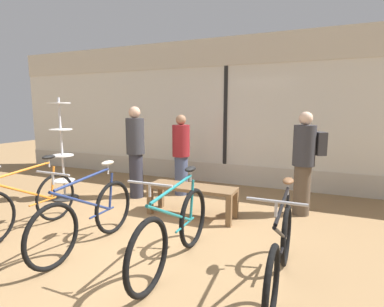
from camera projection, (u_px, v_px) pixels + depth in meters
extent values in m
plane|color=#99754C|center=(140.00, 248.00, 3.69)|extent=(24.00, 24.00, 0.00)
cube|color=beige|center=(225.00, 173.00, 6.81)|extent=(12.00, 0.08, 0.45)
cube|color=silver|center=(226.00, 116.00, 6.62)|extent=(12.00, 0.04, 2.15)
cube|color=beige|center=(227.00, 51.00, 6.41)|extent=(12.00, 0.08, 0.60)
cube|color=black|center=(225.00, 116.00, 6.59)|extent=(0.08, 0.02, 2.15)
torus|color=black|center=(56.00, 197.00, 4.57)|extent=(0.04, 0.72, 0.72)
cylinder|color=orange|center=(22.00, 191.00, 4.03)|extent=(0.03, 0.96, 0.51)
cylinder|color=orange|center=(53.00, 182.00, 4.49)|extent=(0.03, 0.11, 0.49)
cylinder|color=orange|center=(22.00, 171.00, 4.01)|extent=(0.03, 0.88, 0.10)
cylinder|color=orange|center=(43.00, 201.00, 4.36)|extent=(0.03, 0.46, 0.03)
cylinder|color=#B2B2B7|center=(49.00, 162.00, 4.41)|extent=(0.02, 0.02, 0.14)
ellipsoid|color=black|center=(49.00, 157.00, 4.40)|extent=(0.11, 0.22, 0.06)
torus|color=black|center=(113.00, 207.00, 4.09)|extent=(0.05, 0.72, 0.72)
torus|color=black|center=(52.00, 236.00, 3.17)|extent=(0.05, 0.72, 0.72)
cylinder|color=navy|center=(83.00, 202.00, 3.56)|extent=(0.03, 0.95, 0.51)
cylinder|color=navy|center=(111.00, 191.00, 4.02)|extent=(0.03, 0.11, 0.49)
cylinder|color=navy|center=(84.00, 179.00, 3.54)|extent=(0.03, 0.88, 0.10)
cylinder|color=navy|center=(102.00, 212.00, 3.89)|extent=(0.03, 0.46, 0.03)
cylinder|color=#B2B2B7|center=(108.00, 169.00, 3.94)|extent=(0.02, 0.02, 0.14)
ellipsoid|color=#B2A893|center=(108.00, 163.00, 3.93)|extent=(0.11, 0.22, 0.06)
cylinder|color=#B2B2B7|center=(53.00, 179.00, 3.13)|extent=(0.02, 0.02, 0.12)
cylinder|color=#ADADB2|center=(53.00, 173.00, 3.12)|extent=(0.46, 0.02, 0.02)
torus|color=black|center=(193.00, 218.00, 3.69)|extent=(0.06, 0.73, 0.73)
torus|color=black|center=(148.00, 257.00, 2.73)|extent=(0.06, 0.73, 0.73)
cylinder|color=#1E7A7F|center=(172.00, 214.00, 3.14)|extent=(0.03, 0.99, 0.51)
cylinder|color=#1E7A7F|center=(192.00, 200.00, 3.62)|extent=(0.03, 0.11, 0.49)
cylinder|color=#1E7A7F|center=(173.00, 188.00, 3.12)|extent=(0.03, 0.92, 0.10)
cylinder|color=#1E7A7F|center=(185.00, 225.00, 3.47)|extent=(0.03, 0.48, 0.03)
cylinder|color=#B2B2B7|center=(190.00, 176.00, 3.53)|extent=(0.02, 0.02, 0.14)
ellipsoid|color=black|center=(190.00, 169.00, 3.52)|extent=(0.11, 0.22, 0.06)
cylinder|color=#B2B2B7|center=(150.00, 190.00, 2.69)|extent=(0.02, 0.02, 0.12)
cylinder|color=#ADADB2|center=(150.00, 184.00, 2.68)|extent=(0.46, 0.02, 0.02)
torus|color=black|center=(286.00, 235.00, 3.27)|extent=(0.05, 0.66, 0.66)
torus|color=black|center=(272.00, 286.00, 2.34)|extent=(0.05, 0.66, 0.66)
cylinder|color=black|center=(281.00, 234.00, 2.73)|extent=(0.03, 0.96, 0.51)
cylinder|color=black|center=(287.00, 215.00, 3.20)|extent=(0.03, 0.11, 0.49)
cylinder|color=black|center=(282.00, 204.00, 2.71)|extent=(0.03, 0.89, 0.10)
cylinder|color=black|center=(284.00, 244.00, 3.06)|extent=(0.03, 0.46, 0.03)
cylinder|color=#B2B2B7|center=(288.00, 188.00, 3.11)|extent=(0.02, 0.02, 0.14)
ellipsoid|color=brown|center=(288.00, 181.00, 3.10)|extent=(0.11, 0.22, 0.06)
cylinder|color=#B2B2B7|center=(276.00, 209.00, 2.30)|extent=(0.02, 0.02, 0.12)
cylinder|color=#ADADB2|center=(276.00, 202.00, 2.29)|extent=(0.46, 0.02, 0.02)
cylinder|color=#333333|center=(65.00, 198.00, 5.68)|extent=(0.48, 0.48, 0.03)
cylinder|color=silver|center=(62.00, 149.00, 5.54)|extent=(0.04, 0.04, 1.89)
cylinder|color=white|center=(64.00, 180.00, 5.63)|extent=(0.40, 0.40, 0.02)
cylinder|color=white|center=(62.00, 155.00, 5.56)|extent=(0.40, 0.40, 0.02)
cylinder|color=white|center=(61.00, 129.00, 5.49)|extent=(0.40, 0.40, 0.02)
cylinder|color=white|center=(59.00, 103.00, 5.41)|extent=(0.40, 0.40, 0.02)
cube|color=brown|center=(192.00, 187.00, 4.70)|extent=(1.40, 0.44, 0.05)
cube|color=brown|center=(150.00, 201.00, 4.84)|extent=(0.08, 0.08, 0.44)
cube|color=brown|center=(229.00, 212.00, 4.32)|extent=(0.08, 0.08, 0.44)
cube|color=brown|center=(161.00, 195.00, 5.16)|extent=(0.08, 0.08, 0.44)
cube|color=brown|center=(235.00, 204.00, 4.65)|extent=(0.08, 0.08, 0.44)
cylinder|color=brown|center=(302.00, 190.00, 4.79)|extent=(0.35, 0.35, 0.80)
cylinder|color=#333338|center=(304.00, 146.00, 4.68)|extent=(0.45, 0.45, 0.64)
sphere|color=beige|center=(306.00, 118.00, 4.61)|extent=(0.21, 0.21, 0.21)
cube|color=#38383D|center=(320.00, 143.00, 4.68)|extent=(0.23, 0.28, 0.36)
cylinder|color=#2D2D38|center=(136.00, 176.00, 5.72)|extent=(0.36, 0.36, 0.84)
cylinder|color=#333338|center=(135.00, 136.00, 5.60)|extent=(0.47, 0.47, 0.67)
sphere|color=tan|center=(134.00, 112.00, 5.53)|extent=(0.22, 0.22, 0.22)
cylinder|color=#424C6B|center=(181.00, 175.00, 5.91)|extent=(0.35, 0.35, 0.77)
cylinder|color=maroon|center=(181.00, 141.00, 5.81)|extent=(0.46, 0.46, 0.61)
sphere|color=#9E7051|center=(181.00, 120.00, 5.75)|extent=(0.20, 0.20, 0.20)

